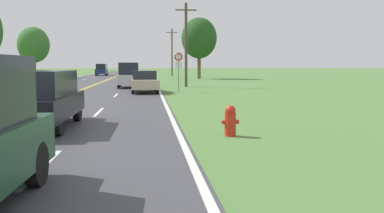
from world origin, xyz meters
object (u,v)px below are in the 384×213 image
at_px(car_champagne_sedan_mid_far, 144,81).
at_px(car_dark_blue_van_horizon, 102,69).
at_px(car_black_suv_mid_near, 41,97).
at_px(traffic_sign, 179,62).
at_px(tree_left_verge, 199,38).
at_px(car_red_suv_distant, 129,72).
at_px(car_silver_van_receding, 129,75).
at_px(tree_behind_sign, 33,45).
at_px(fire_hydrant, 230,120).

height_order(car_champagne_sedan_mid_far, car_dark_blue_van_horizon, car_dark_blue_van_horizon).
bearing_deg(car_dark_blue_van_horizon, car_black_suv_mid_near, -176.22).
bearing_deg(traffic_sign, tree_left_verge, 79.68).
relative_size(car_red_suv_distant, car_dark_blue_van_horizon, 0.85).
bearing_deg(car_silver_van_receding, car_dark_blue_van_horizon, -172.09).
xyz_separation_m(tree_left_verge, tree_behind_sign, (-22.50, 3.65, -0.83)).
bearing_deg(tree_left_verge, fire_hydrant, -96.12).
height_order(car_black_suv_mid_near, car_dark_blue_van_horizon, car_dark_blue_van_horizon).
distance_m(traffic_sign, car_champagne_sedan_mid_far, 2.74).
height_order(tree_left_verge, car_silver_van_receding, tree_left_verge).
distance_m(car_black_suv_mid_near, car_silver_van_receding, 21.65).
distance_m(car_champagne_sedan_mid_far, car_red_suv_distant, 33.11).
relative_size(car_silver_van_receding, car_red_suv_distant, 1.03).
xyz_separation_m(tree_behind_sign, car_champagne_sedan_mid_far, (15.33, -29.97, -3.81)).
xyz_separation_m(tree_behind_sign, car_dark_blue_van_horizon, (7.64, 13.47, -3.55)).
relative_size(fire_hydrant, tree_left_verge, 0.10).
height_order(traffic_sign, tree_left_verge, tree_left_verge).
distance_m(car_red_suv_distant, car_dark_blue_van_horizon, 11.63).
relative_size(tree_left_verge, car_silver_van_receding, 1.93).
bearing_deg(traffic_sign, car_dark_blue_van_horizon, 103.12).
bearing_deg(car_black_suv_mid_near, tree_behind_sign, -164.49).
distance_m(traffic_sign, car_dark_blue_van_horizon, 44.47).
xyz_separation_m(traffic_sign, car_champagne_sedan_mid_far, (-2.40, -0.14, -1.31)).
height_order(tree_behind_sign, car_black_suv_mid_near, tree_behind_sign).
xyz_separation_m(fire_hydrant, tree_left_verge, (4.72, 43.99, 5.00)).
distance_m(tree_behind_sign, car_black_suv_mid_near, 47.43).
xyz_separation_m(car_red_suv_distant, car_dark_blue_van_horizon, (-5.13, 10.43, 0.18)).
height_order(car_champagne_sedan_mid_far, car_silver_van_receding, car_silver_van_receding).
bearing_deg(car_red_suv_distant, car_silver_van_receding, -0.16).
xyz_separation_m(tree_behind_sign, car_red_suv_distant, (12.77, 3.04, -3.73)).
bearing_deg(fire_hydrant, tree_left_verge, 83.88).
xyz_separation_m(tree_left_verge, car_red_suv_distant, (-9.73, 6.69, -4.56)).
distance_m(fire_hydrant, tree_left_verge, 44.52).
distance_m(tree_left_verge, car_silver_van_receding, 22.53).
distance_m(tree_behind_sign, car_champagne_sedan_mid_far, 33.88).
xyz_separation_m(car_silver_van_receding, car_dark_blue_van_horizon, (-6.35, 37.53, -0.02)).
bearing_deg(fire_hydrant, car_red_suv_distant, 95.65).
distance_m(fire_hydrant, traffic_sign, 17.89).
bearing_deg(car_black_suv_mid_near, traffic_sign, 161.57).
bearing_deg(tree_behind_sign, car_black_suv_mid_near, -74.88).
xyz_separation_m(fire_hydrant, tree_behind_sign, (-17.78, 47.64, 4.17)).
xyz_separation_m(car_champagne_sedan_mid_far, car_red_suv_distant, (-2.56, 33.01, 0.08)).
relative_size(traffic_sign, car_dark_blue_van_horizon, 0.57).
distance_m(fire_hydrant, car_dark_blue_van_horizon, 61.95).
xyz_separation_m(fire_hydrant, car_silver_van_receding, (-3.79, 23.58, 0.64)).
bearing_deg(tree_behind_sign, car_champagne_sedan_mid_far, -62.91).
xyz_separation_m(tree_left_verge, car_black_suv_mid_near, (-10.16, -42.00, -4.48)).
height_order(car_black_suv_mid_near, car_champagne_sedan_mid_far, car_black_suv_mid_near).
height_order(traffic_sign, car_black_suv_mid_near, traffic_sign).
bearing_deg(car_silver_van_receding, tree_left_verge, 155.68).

